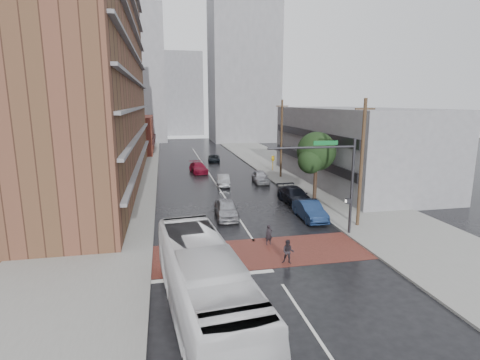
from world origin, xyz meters
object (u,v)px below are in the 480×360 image
car_travel_a (226,209)px  suv_travel (214,158)px  pedestrian_a (269,235)px  car_travel_b (223,180)px  transit_bus (204,285)px  car_travel_c (198,168)px  car_parked_mid (295,196)px  car_parked_near (310,210)px  pedestrian_b (288,252)px  car_parked_far (260,177)px

car_travel_a → suv_travel: size_ratio=1.13×
pedestrian_a → car_travel_b: 18.95m
transit_bus → car_travel_a: transit_bus is taller
car_travel_b → car_travel_c: bearing=109.1°
transit_bus → car_parked_mid: bearing=53.7°
transit_bus → car_travel_a: 15.30m
car_travel_a → car_parked_mid: 8.02m
pedestrian_a → car_parked_near: bearing=38.3°
pedestrian_b → pedestrian_a: bearing=120.0°
pedestrian_a → pedestrian_b: pedestrian_b is taller
car_travel_c → car_parked_near: 24.18m
pedestrian_b → car_travel_c: pedestrian_b is taller
transit_bus → car_travel_a: bearing=71.2°
pedestrian_b → car_travel_c: 31.26m
car_parked_near → car_parked_far: 14.95m
car_travel_a → car_parked_mid: car_travel_a is taller
pedestrian_b → car_parked_mid: 14.12m
pedestrian_a → car_travel_a: (-1.88, 6.63, 0.07)m
suv_travel → car_parked_far: size_ratio=0.94×
car_parked_mid → transit_bus: bearing=-124.2°
car_travel_a → car_parked_mid: size_ratio=0.87×
car_travel_b → car_travel_c: car_travel_c is taller
car_parked_near → car_parked_mid: size_ratio=0.89×
car_travel_a → car_parked_near: 7.05m
transit_bus → car_travel_a: (3.47, 14.87, -0.92)m
suv_travel → car_parked_far: (3.38, -17.36, 0.17)m
suv_travel → transit_bus: bearing=-91.2°
pedestrian_b → car_travel_a: car_travel_a is taller
transit_bus → car_travel_c: transit_bus is taller
car_travel_a → car_parked_far: car_travel_a is taller
pedestrian_b → car_parked_near: car_parked_near is taller
car_travel_a → car_travel_b: 12.45m
pedestrian_a → car_parked_near: size_ratio=0.30×
pedestrian_a → car_parked_far: car_parked_far is taller
car_travel_c → car_parked_near: car_parked_near is taller
car_travel_c → car_travel_b: bearing=-83.3°
transit_bus → car_parked_mid: (10.78, 18.17, -0.94)m
suv_travel → car_parked_far: 17.69m
transit_bus → car_parked_far: 29.74m
car_parked_mid → suv_travel: bearing=95.4°
suv_travel → car_parked_mid: car_parked_mid is taller
car_parked_mid → car_parked_far: car_parked_mid is taller
pedestrian_a → car_travel_c: car_travel_c is taller
car_travel_b → suv_travel: size_ratio=0.97×
car_travel_c → suv_travel: 9.84m
car_travel_b → car_parked_mid: car_parked_mid is taller
pedestrian_a → suv_travel: (1.18, 37.14, -0.15)m
car_parked_far → car_travel_c: bearing=134.2°
car_parked_near → car_parked_far: size_ratio=1.09×
car_travel_c → car_parked_mid: bearing=-73.3°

